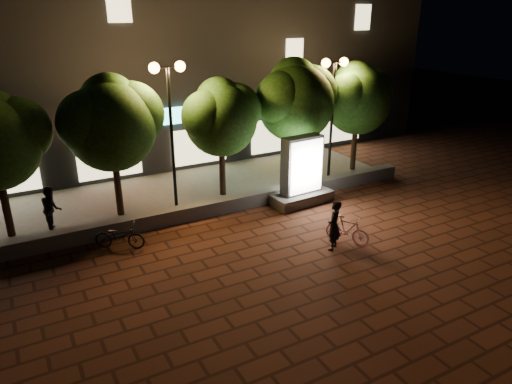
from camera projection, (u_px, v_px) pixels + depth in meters
ground at (285, 258)px, 13.89m from camera, size 80.00×80.00×0.00m
retaining_wall at (227, 205)px, 17.06m from camera, size 16.00×0.45×0.50m
sidewalk at (201, 188)px, 19.18m from camera, size 16.00×5.00×0.08m
building_block at (144, 51)px, 22.67m from camera, size 28.00×8.12×11.30m
tree_left at (112, 120)px, 15.55m from camera, size 3.60×3.00×4.89m
tree_mid at (221, 115)px, 17.42m from camera, size 3.24×2.70×4.50m
tree_right at (296, 98)px, 18.78m from camera, size 3.72×3.10×5.07m
tree_far_right at (358, 96)px, 20.28m from camera, size 3.48×2.90×4.76m
street_lamp_left at (169, 99)px, 15.99m from camera, size 1.26×0.36×5.18m
street_lamp_right at (334, 87)px, 19.18m from camera, size 1.26×0.36×4.98m
ad_kiosk at (301, 176)px, 17.57m from camera, size 2.46×1.36×2.58m
scooter_pink at (347, 230)px, 14.69m from camera, size 1.05×1.47×0.87m
rider at (334, 226)px, 14.15m from camera, size 0.69×0.65×1.58m
scooter_parked at (119, 236)px, 14.35m from camera, size 1.60×1.28×0.81m
pedestrian at (51, 208)px, 15.28m from camera, size 0.65×0.79×1.51m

